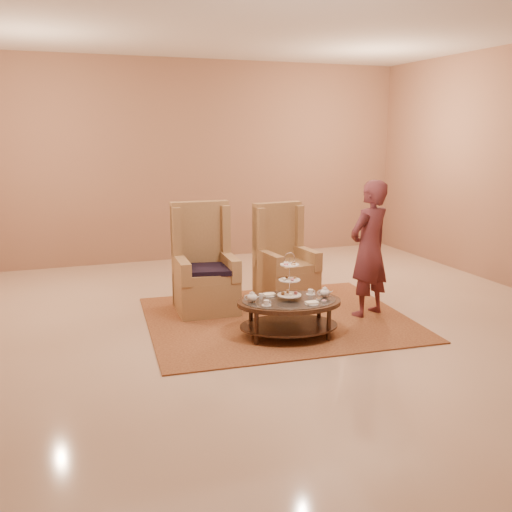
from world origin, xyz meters
name	(u,v)px	position (x,y,z in m)	size (l,w,h in m)	color
ground	(271,327)	(0.00, 0.00, 0.00)	(8.00, 8.00, 0.00)	beige
ceiling	(271,327)	(0.00, 0.00, 0.00)	(8.00, 8.00, 0.02)	beige
wall_back	(190,161)	(0.00, 4.00, 1.75)	(8.00, 0.04, 3.50)	#9C6F55
rug	(277,319)	(0.18, 0.22, 0.01)	(3.31, 2.82, 0.02)	#9A6536
tea_table	(289,307)	(0.07, -0.39, 0.36)	(1.30, 1.01, 0.98)	black
armchair_left	(204,274)	(-0.57, 0.91, 0.47)	(0.79, 0.81, 1.39)	#9E774A
armchair_right	(283,266)	(0.62, 1.13, 0.44)	(0.78, 0.80, 1.31)	#9E774A
person	(369,249)	(1.30, -0.01, 0.85)	(0.73, 0.60, 1.71)	#5A262C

